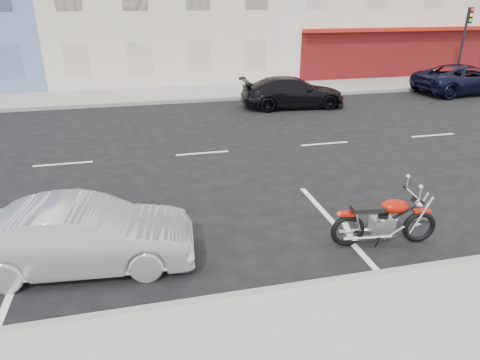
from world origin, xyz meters
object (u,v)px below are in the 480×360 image
at_px(traffic_light, 465,35).
at_px(sedan_silver, 83,236).
at_px(car_far, 293,92).
at_px(motorcycle, 421,220).
at_px(fire_hydrant, 432,74).
at_px(suv_far, 464,79).

relative_size(traffic_light, sedan_silver, 1.03).
bearing_deg(car_far, motorcycle, 176.18).
distance_m(fire_hydrant, motorcycle, 18.09).
distance_m(motorcycle, sedan_silver, 6.16).
bearing_deg(sedan_silver, car_far, -30.37).
height_order(traffic_light, suv_far, traffic_light).
relative_size(fire_hydrant, suv_far, 0.14).
xyz_separation_m(motorcycle, suv_far, (10.69, 12.02, 0.23)).
bearing_deg(motorcycle, traffic_light, 57.03).
height_order(traffic_light, sedan_silver, traffic_light).
bearing_deg(car_far, sedan_silver, 147.94).
distance_m(traffic_light, suv_far, 3.39).
relative_size(fire_hydrant, motorcycle, 0.35).
distance_m(traffic_light, sedan_silver, 23.06).
relative_size(sedan_silver, suv_far, 0.74).
height_order(fire_hydrant, sedan_silver, sedan_silver).
xyz_separation_m(fire_hydrant, car_far, (-9.29, -3.40, 0.12)).
distance_m(motorcycle, suv_far, 16.09).
xyz_separation_m(motorcycle, sedan_silver, (-6.13, 0.59, 0.14)).
xyz_separation_m(fire_hydrant, motorcycle, (-10.74, -14.56, -0.06)).
height_order(traffic_light, motorcycle, traffic_light).
height_order(motorcycle, sedan_silver, sedan_silver).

